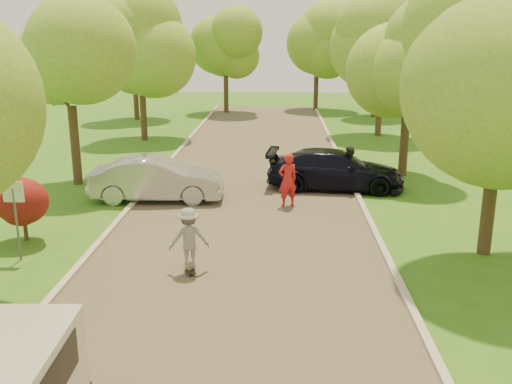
% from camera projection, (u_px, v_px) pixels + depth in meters
% --- Properties ---
extents(ground, '(100.00, 100.00, 0.00)m').
position_uv_depth(ground, '(221.00, 342.00, 11.24)').
color(ground, '#336B19').
rests_on(ground, ground).
extents(road, '(8.00, 60.00, 0.01)m').
position_uv_depth(road, '(245.00, 217.00, 18.94)').
color(road, '#4C4438').
rests_on(road, ground).
extents(curb_left, '(0.18, 60.00, 0.12)m').
position_uv_depth(curb_left, '(124.00, 213.00, 19.09)').
color(curb_left, '#B2AD9E').
rests_on(curb_left, ground).
extents(curb_right, '(0.18, 60.00, 0.12)m').
position_uv_depth(curb_right, '(368.00, 216.00, 18.77)').
color(curb_right, '#B2AD9E').
rests_on(curb_right, ground).
extents(street_sign, '(0.55, 0.06, 2.17)m').
position_uv_depth(street_sign, '(15.00, 204.00, 14.90)').
color(street_sign, '#59595E').
rests_on(street_sign, ground).
extents(red_shrub, '(1.70, 1.70, 1.95)m').
position_uv_depth(red_shrub, '(23.00, 204.00, 16.49)').
color(red_shrub, '#382619').
rests_on(red_shrub, ground).
extents(tree_l_midb, '(4.30, 4.20, 6.62)m').
position_uv_depth(tree_l_midb, '(73.00, 69.00, 21.84)').
color(tree_l_midb, '#382619').
rests_on(tree_l_midb, ground).
extents(tree_l_far, '(4.92, 4.80, 7.79)m').
position_uv_depth(tree_l_far, '(143.00, 41.00, 31.21)').
color(tree_l_far, '#382619').
rests_on(tree_l_far, ground).
extents(tree_r_midb, '(4.51, 4.40, 7.01)m').
position_uv_depth(tree_r_midb, '(415.00, 59.00, 23.16)').
color(tree_r_midb, '#382619').
rests_on(tree_r_midb, ground).
extents(tree_r_far, '(5.33, 5.20, 8.34)m').
position_uv_depth(tree_r_far, '(388.00, 35.00, 32.50)').
color(tree_r_far, '#382619').
rests_on(tree_r_far, ground).
extents(tree_bg_a, '(5.12, 5.00, 7.72)m').
position_uv_depth(tree_bg_a, '(136.00, 42.00, 39.05)').
color(tree_bg_a, '#382619').
rests_on(tree_bg_a, ground).
extents(tree_bg_b, '(5.12, 5.00, 7.95)m').
position_uv_depth(tree_bg_b, '(381.00, 39.00, 40.24)').
color(tree_bg_b, '#382619').
rests_on(tree_bg_b, ground).
extents(tree_bg_c, '(4.92, 4.80, 7.33)m').
position_uv_depth(tree_bg_c, '(228.00, 46.00, 42.74)').
color(tree_bg_c, '#382619').
rests_on(tree_bg_c, ground).
extents(tree_bg_d, '(5.12, 5.00, 7.72)m').
position_uv_depth(tree_bg_d, '(320.00, 41.00, 44.31)').
color(tree_bg_d, '#382619').
rests_on(tree_bg_d, ground).
extents(silver_sedan, '(4.84, 1.85, 1.58)m').
position_uv_depth(silver_sedan, '(157.00, 179.00, 20.63)').
color(silver_sedan, '#9D9EA2').
rests_on(silver_sedan, ground).
extents(dark_sedan, '(5.49, 2.69, 1.54)m').
position_uv_depth(dark_sedan, '(335.00, 170.00, 22.17)').
color(dark_sedan, black).
rests_on(dark_sedan, ground).
extents(longboard, '(0.42, 0.85, 0.10)m').
position_uv_depth(longboard, '(190.00, 268.00, 14.55)').
color(longboard, black).
rests_on(longboard, ground).
extents(skateboarder, '(1.14, 0.83, 1.59)m').
position_uv_depth(skateboarder, '(189.00, 238.00, 14.33)').
color(skateboarder, gray).
rests_on(skateboarder, longboard).
extents(person_striped, '(0.82, 0.70, 1.91)m').
position_uv_depth(person_striped, '(288.00, 180.00, 19.83)').
color(person_striped, '#B41B1F').
rests_on(person_striped, ground).
extents(person_olive, '(1.05, 1.04, 1.71)m').
position_uv_depth(person_olive, '(348.00, 168.00, 22.01)').
color(person_olive, '#272E1C').
rests_on(person_olive, ground).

